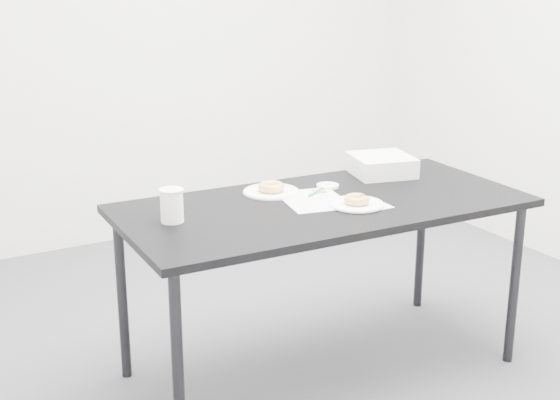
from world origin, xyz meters
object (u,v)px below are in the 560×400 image
plate_far (271,192)px  donut_far (271,187)px  table (323,215)px  pen (317,192)px  plate_near (357,204)px  scorecard (314,200)px  bakery_box (381,165)px  donut_near (357,199)px  coffee_cup (172,205)px

plate_far → donut_far: size_ratio=2.13×
table → pen: bearing=73.2°
plate_near → donut_far: 0.40m
plate_near → scorecard: bearing=126.4°
pen → donut_far: donut_far is taller
donut_far → bakery_box: bearing=0.7°
plate_near → bakery_box: bearing=42.0°
plate_near → plate_far: size_ratio=0.93×
table → pen: size_ratio=11.67×
plate_far → scorecard: bearing=-62.0°
pen → donut_far: bearing=114.8°
bakery_box → scorecard: bearing=-144.7°
plate_far → bakery_box: (0.59, 0.01, 0.04)m
plate_far → bakery_box: bakery_box is taller
pen → donut_near: size_ratio=1.39×
donut_near → table: bearing=128.3°
table → donut_far: size_ratio=15.05×
table → coffee_cup: coffee_cup is taller
bakery_box → plate_near: bearing=-124.1°
table → bakery_box: 0.53m
scorecard → pen: size_ratio=2.15×
bakery_box → table: bearing=-139.8°
plate_near → coffee_cup: (-0.73, 0.18, 0.06)m
donut_near → plate_near: bearing=0.0°
pen → coffee_cup: size_ratio=1.12×
donut_near → coffee_cup: size_ratio=0.81×
pen → plate_near: (0.05, -0.23, -0.00)m
pen → plate_far: bearing=114.8°
donut_far → coffee_cup: 0.54m
donut_near → coffee_cup: 0.75m
pen → donut_far: size_ratio=1.29×
plate_near → coffee_cup: 0.75m
pen → plate_near: bearing=-109.7°
plate_near → donut_far: bearing=121.9°
table → donut_far: donut_far is taller
plate_far → bakery_box: bearing=0.7°
table → plate_far: plate_far is taller
bakery_box → donut_near: bearing=-124.1°
table → scorecard: scorecard is taller
plate_near → bakery_box: (0.38, 0.34, 0.04)m
scorecard → plate_far: plate_far is taller
plate_near → donut_near: (0.00, 0.00, 0.02)m
plate_far → pen: bearing=-33.9°
donut_near → donut_far: bearing=121.9°
donut_near → donut_far: same height
donut_near → plate_far: 0.40m
donut_near → plate_far: bearing=121.9°
scorecard → plate_near: bearing=-42.0°
table → pen: pen is taller
donut_near → donut_far: (-0.21, 0.34, -0.00)m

